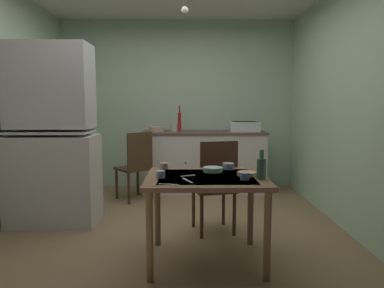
{
  "coord_description": "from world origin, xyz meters",
  "views": [
    {
      "loc": [
        0.17,
        -3.7,
        1.32
      ],
      "look_at": [
        0.21,
        0.06,
        0.9
      ],
      "focal_mm": 33.52,
      "sensor_mm": 36.0,
      "label": 1
    }
  ],
  "objects_px": {
    "dining_table": "(206,188)",
    "serving_bowl_wide": "(247,174)",
    "hutch_cabinet": "(52,141)",
    "chair_by_counter": "(136,165)",
    "glass_bottle": "(261,168)",
    "mixing_bowl_counter": "(157,129)",
    "sink_basin": "(244,126)",
    "mug_dark": "(245,176)",
    "hand_pump": "(179,120)",
    "chair_far_side": "(215,185)"
  },
  "relations": [
    {
      "from": "dining_table",
      "to": "mixing_bowl_counter",
      "type": "bearing_deg",
      "value": 104.34
    },
    {
      "from": "hutch_cabinet",
      "to": "serving_bowl_wide",
      "type": "bearing_deg",
      "value": -25.95
    },
    {
      "from": "hutch_cabinet",
      "to": "chair_far_side",
      "type": "height_order",
      "value": "hutch_cabinet"
    },
    {
      "from": "chair_by_counter",
      "to": "serving_bowl_wide",
      "type": "height_order",
      "value": "chair_by_counter"
    },
    {
      "from": "sink_basin",
      "to": "chair_by_counter",
      "type": "distance_m",
      "value": 1.72
    },
    {
      "from": "sink_basin",
      "to": "chair_far_side",
      "type": "xyz_separation_m",
      "value": [
        -0.57,
        -1.82,
        -0.48
      ]
    },
    {
      "from": "dining_table",
      "to": "chair_by_counter",
      "type": "xyz_separation_m",
      "value": [
        -0.87,
        1.92,
        -0.13
      ]
    },
    {
      "from": "sink_basin",
      "to": "mug_dark",
      "type": "bearing_deg",
      "value": -98.66
    },
    {
      "from": "chair_far_side",
      "to": "glass_bottle",
      "type": "bearing_deg",
      "value": -67.92
    },
    {
      "from": "sink_basin",
      "to": "mug_dark",
      "type": "xyz_separation_m",
      "value": [
        -0.4,
        -2.6,
        -0.23
      ]
    },
    {
      "from": "mug_dark",
      "to": "hand_pump",
      "type": "bearing_deg",
      "value": 102.42
    },
    {
      "from": "hand_pump",
      "to": "serving_bowl_wide",
      "type": "distance_m",
      "value": 2.58
    },
    {
      "from": "hutch_cabinet",
      "to": "chair_by_counter",
      "type": "bearing_deg",
      "value": 50.49
    },
    {
      "from": "sink_basin",
      "to": "hutch_cabinet",
      "type": "bearing_deg",
      "value": -147.63
    },
    {
      "from": "hutch_cabinet",
      "to": "chair_by_counter",
      "type": "relative_size",
      "value": 2.07
    },
    {
      "from": "mug_dark",
      "to": "mixing_bowl_counter",
      "type": "bearing_deg",
      "value": 109.76
    },
    {
      "from": "chair_far_side",
      "to": "chair_by_counter",
      "type": "height_order",
      "value": "chair_far_side"
    },
    {
      "from": "sink_basin",
      "to": "chair_by_counter",
      "type": "bearing_deg",
      "value": -160.73
    },
    {
      "from": "dining_table",
      "to": "serving_bowl_wide",
      "type": "bearing_deg",
      "value": 4.69
    },
    {
      "from": "chair_by_counter",
      "to": "glass_bottle",
      "type": "relative_size",
      "value": 4.02
    },
    {
      "from": "chair_by_counter",
      "to": "mug_dark",
      "type": "distance_m",
      "value": 2.37
    },
    {
      "from": "hutch_cabinet",
      "to": "sink_basin",
      "type": "bearing_deg",
      "value": 32.37
    },
    {
      "from": "serving_bowl_wide",
      "to": "mug_dark",
      "type": "distance_m",
      "value": 0.17
    },
    {
      "from": "sink_basin",
      "to": "chair_far_side",
      "type": "bearing_deg",
      "value": -107.35
    },
    {
      "from": "glass_bottle",
      "to": "mixing_bowl_counter",
      "type": "bearing_deg",
      "value": 112.54
    },
    {
      "from": "hand_pump",
      "to": "serving_bowl_wide",
      "type": "relative_size",
      "value": 2.44
    },
    {
      "from": "sink_basin",
      "to": "chair_by_counter",
      "type": "height_order",
      "value": "sink_basin"
    },
    {
      "from": "serving_bowl_wide",
      "to": "mixing_bowl_counter",
      "type": "bearing_deg",
      "value": 111.82
    },
    {
      "from": "mug_dark",
      "to": "dining_table",
      "type": "bearing_deg",
      "value": 155.64
    },
    {
      "from": "hand_pump",
      "to": "glass_bottle",
      "type": "height_order",
      "value": "hand_pump"
    },
    {
      "from": "hutch_cabinet",
      "to": "hand_pump",
      "type": "relative_size",
      "value": 5.04
    },
    {
      "from": "hutch_cabinet",
      "to": "sink_basin",
      "type": "distance_m",
      "value": 2.76
    },
    {
      "from": "sink_basin",
      "to": "dining_table",
      "type": "bearing_deg",
      "value": -105.74
    },
    {
      "from": "mixing_bowl_counter",
      "to": "dining_table",
      "type": "xyz_separation_m",
      "value": [
        0.62,
        -2.41,
        -0.32
      ]
    },
    {
      "from": "sink_basin",
      "to": "dining_table",
      "type": "height_order",
      "value": "sink_basin"
    },
    {
      "from": "mixing_bowl_counter",
      "to": "mug_dark",
      "type": "relative_size",
      "value": 3.05
    },
    {
      "from": "mixing_bowl_counter",
      "to": "hand_pump",
      "type": "bearing_deg",
      "value": 15.94
    },
    {
      "from": "hutch_cabinet",
      "to": "mug_dark",
      "type": "height_order",
      "value": "hutch_cabinet"
    },
    {
      "from": "hutch_cabinet",
      "to": "chair_far_side",
      "type": "bearing_deg",
      "value": -11.12
    },
    {
      "from": "hand_pump",
      "to": "chair_by_counter",
      "type": "bearing_deg",
      "value": -134.63
    },
    {
      "from": "hutch_cabinet",
      "to": "mixing_bowl_counter",
      "type": "bearing_deg",
      "value": 54.51
    },
    {
      "from": "serving_bowl_wide",
      "to": "hutch_cabinet",
      "type": "bearing_deg",
      "value": 154.05
    },
    {
      "from": "chair_far_side",
      "to": "glass_bottle",
      "type": "height_order",
      "value": "same"
    },
    {
      "from": "serving_bowl_wide",
      "to": "chair_by_counter",
      "type": "bearing_deg",
      "value": 122.52
    },
    {
      "from": "chair_far_side",
      "to": "chair_by_counter",
      "type": "distance_m",
      "value": 1.62
    },
    {
      "from": "hutch_cabinet",
      "to": "dining_table",
      "type": "xyz_separation_m",
      "value": [
        1.63,
        -0.99,
        -0.29
      ]
    },
    {
      "from": "mug_dark",
      "to": "sink_basin",
      "type": "bearing_deg",
      "value": 81.34
    },
    {
      "from": "hand_pump",
      "to": "mixing_bowl_counter",
      "type": "relative_size",
      "value": 1.74
    },
    {
      "from": "dining_table",
      "to": "mug_dark",
      "type": "relative_size",
      "value": 13.6
    },
    {
      "from": "mixing_bowl_counter",
      "to": "serving_bowl_wide",
      "type": "distance_m",
      "value": 2.58
    }
  ]
}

